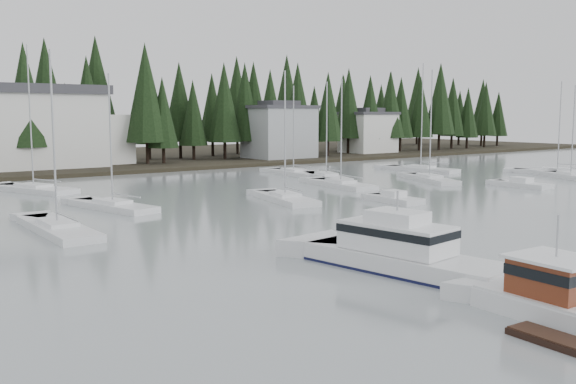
# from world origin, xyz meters

# --- Properties ---
(far_shore_land) EXTENTS (240.00, 54.00, 1.00)m
(far_shore_land) POSITION_xyz_m (0.00, 97.00, 0.00)
(far_shore_land) COLOR black
(far_shore_land) RESTS_ON ground
(conifer_treeline) EXTENTS (200.00, 22.00, 20.00)m
(conifer_treeline) POSITION_xyz_m (0.00, 86.00, 0.00)
(conifer_treeline) COLOR black
(conifer_treeline) RESTS_ON ground
(house_east_a) EXTENTS (10.60, 8.48, 9.25)m
(house_east_a) POSITION_xyz_m (36.00, 78.00, 4.90)
(house_east_a) COLOR #999EA0
(house_east_a) RESTS_ON ground
(house_east_b) EXTENTS (9.54, 7.42, 8.25)m
(house_east_b) POSITION_xyz_m (58.00, 80.00, 4.40)
(house_east_b) COLOR silver
(house_east_b) RESTS_ON ground
(harbor_inn) EXTENTS (29.50, 11.50, 10.90)m
(harbor_inn) POSITION_xyz_m (-2.96, 82.34, 5.78)
(harbor_inn) COLOR silver
(harbor_inn) RESTS_ON ground
(cabin_cruiser_center) EXTENTS (4.65, 10.82, 4.50)m
(cabin_cruiser_center) POSITION_xyz_m (-3.09, 14.52, 0.68)
(cabin_cruiser_center) COLOR silver
(cabin_cruiser_center) RESTS_ON ground
(sailboat_0) EXTENTS (6.29, 10.77, 14.78)m
(sailboat_0) POSITION_xyz_m (-8.22, 58.54, 0.07)
(sailboat_0) COLOR silver
(sailboat_0) RESTS_ON ground
(sailboat_2) EXTENTS (4.70, 9.49, 11.84)m
(sailboat_2) POSITION_xyz_m (7.37, 38.05, 0.06)
(sailboat_2) COLOR silver
(sailboat_2) RESTS_ON ground
(sailboat_3) EXTENTS (4.12, 10.77, 14.80)m
(sailboat_3) POSITION_xyz_m (39.79, 51.08, 0.08)
(sailboat_3) COLOR silver
(sailboat_3) RESTS_ON ground
(sailboat_4) EXTENTS (6.24, 8.89, 11.48)m
(sailboat_4) POSITION_xyz_m (46.65, 33.82, 0.06)
(sailboat_4) COLOR silver
(sailboat_4) RESTS_ON ground
(sailboat_5) EXTENTS (2.73, 10.77, 12.16)m
(sailboat_5) POSITION_xyz_m (-13.24, 35.08, 0.06)
(sailboat_5) COLOR silver
(sailboat_5) RESTS_ON ground
(sailboat_7) EXTENTS (3.40, 9.75, 11.63)m
(sailboat_7) POSITION_xyz_m (23.05, 57.26, 0.06)
(sailboat_7) COLOR silver
(sailboat_7) RESTS_ON ground
(sailboat_8) EXTENTS (6.34, 10.57, 13.09)m
(sailboat_8) POSITION_xyz_m (30.65, 41.74, 0.07)
(sailboat_8) COLOR silver
(sailboat_8) RESTS_ON ground
(sailboat_10) EXTENTS (4.17, 10.04, 11.76)m
(sailboat_10) POSITION_xyz_m (18.82, 43.59, 0.06)
(sailboat_10) COLOR silver
(sailboat_10) RESTS_ON ground
(sailboat_11) EXTENTS (4.37, 9.55, 11.30)m
(sailboat_11) POSITION_xyz_m (-6.50, 42.62, 0.06)
(sailboat_11) COLOR silver
(sailboat_11) RESTS_ON ground
(sailboat_12) EXTENTS (5.92, 10.67, 11.86)m
(sailboat_12) POSITION_xyz_m (22.90, 50.72, 0.06)
(sailboat_12) COLOR silver
(sailboat_12) RESTS_ON ground
(sailboat_13) EXTENTS (7.26, 10.45, 12.27)m
(sailboat_13) POSITION_xyz_m (50.85, 37.98, 0.06)
(sailboat_13) COLOR silver
(sailboat_13) RESTS_ON ground
(runabout_1) EXTENTS (2.49, 5.47, 1.42)m
(runabout_1) POSITION_xyz_m (14.54, 31.88, 0.13)
(runabout_1) COLOR silver
(runabout_1) RESTS_ON ground
(runabout_2) EXTENTS (2.42, 6.31, 1.42)m
(runabout_2) POSITION_xyz_m (33.71, 31.98, 0.13)
(runabout_2) COLOR silver
(runabout_2) RESTS_ON ground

